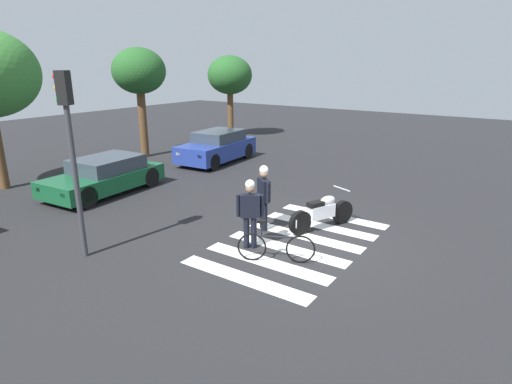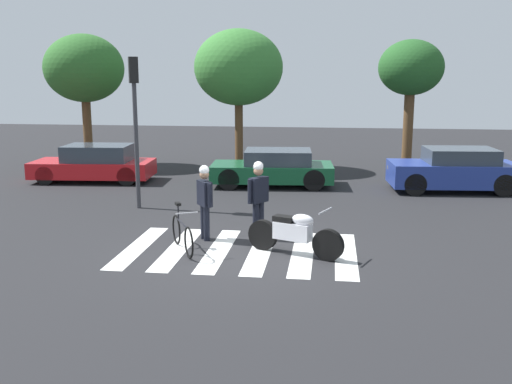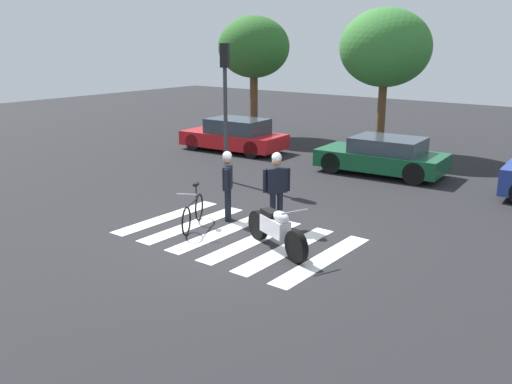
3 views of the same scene
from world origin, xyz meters
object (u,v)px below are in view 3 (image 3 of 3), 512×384
(officer_by_motorcycle, at_px, (277,184))
(police_motorcycle, at_px, (276,229))
(officer_on_foot, at_px, (228,181))
(leaning_bicycle, at_px, (193,212))
(car_green_compact, at_px, (383,156))
(traffic_light_pole, at_px, (225,90))
(car_red_convertible, at_px, (235,135))

(officer_by_motorcycle, bearing_deg, police_motorcycle, -54.50)
(officer_on_foot, relative_size, officer_by_motorcycle, 0.97)
(leaning_bicycle, bearing_deg, car_green_compact, 81.18)
(car_green_compact, distance_m, traffic_light_pole, 5.61)
(car_red_convertible, height_order, traffic_light_pole, traffic_light_pole)
(car_green_compact, height_order, traffic_light_pole, traffic_light_pole)
(leaning_bicycle, height_order, car_red_convertible, car_red_convertible)
(officer_by_motorcycle, height_order, car_red_convertible, officer_by_motorcycle)
(officer_by_motorcycle, height_order, traffic_light_pole, traffic_light_pole)
(police_motorcycle, bearing_deg, officer_on_foot, 156.75)
(officer_on_foot, distance_m, officer_by_motorcycle, 1.24)
(officer_by_motorcycle, xyz_separation_m, car_red_convertible, (-6.62, 6.40, -0.41))
(leaning_bicycle, xyz_separation_m, traffic_light_pole, (-2.26, 3.84, 2.44))
(officer_by_motorcycle, xyz_separation_m, traffic_light_pole, (-3.73, 2.54, 1.78))
(car_green_compact, bearing_deg, officer_on_foot, -97.51)
(leaning_bicycle, xyz_separation_m, officer_on_foot, (0.30, 0.91, 0.61))
(car_red_convertible, xyz_separation_m, traffic_light_pole, (2.88, -3.86, 2.19))
(officer_by_motorcycle, distance_m, traffic_light_pole, 4.86)
(car_red_convertible, bearing_deg, officer_on_foot, -51.25)
(car_red_convertible, relative_size, car_green_compact, 1.02)
(leaning_bicycle, xyz_separation_m, car_red_convertible, (-5.15, 7.69, 0.24))
(leaning_bicycle, xyz_separation_m, officer_by_motorcycle, (1.47, 1.30, 0.65))
(traffic_light_pole, bearing_deg, leaning_bicycle, -59.49)
(traffic_light_pole, bearing_deg, officer_on_foot, -48.80)
(police_motorcycle, distance_m, car_red_convertible, 10.76)
(officer_on_foot, relative_size, car_red_convertible, 0.40)
(car_green_compact, xyz_separation_m, traffic_light_pole, (-3.45, -3.83, 2.21))
(car_green_compact, bearing_deg, leaning_bicycle, -98.82)
(police_motorcycle, distance_m, car_green_compact, 7.75)
(leaning_bicycle, relative_size, officer_on_foot, 0.91)
(officer_by_motorcycle, relative_size, traffic_light_pole, 0.42)
(police_motorcycle, bearing_deg, traffic_light_pole, 140.57)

